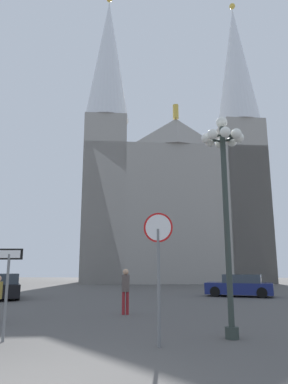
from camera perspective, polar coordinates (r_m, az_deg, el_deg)
The scene contains 7 objects.
cathedral at distance 45.70m, azimuth 4.52°, elevation 0.48°, with size 23.43×15.12×37.72m.
stop_sign at distance 8.83m, azimuth 2.33°, elevation -9.64°, with size 0.73×0.18×3.17m.
one_way_arrow_sign at distance 10.08m, azimuth -21.13°, elevation -13.04°, with size 0.70×0.07×2.31m.
street_lamp at distance 10.35m, azimuth 12.85°, elevation 1.72°, with size 1.24×1.24×6.19m.
parked_car_near_black at distance 23.28m, azimuth -21.81°, elevation -14.00°, with size 3.39×4.51×1.46m.
parked_car_far_navy at distance 24.26m, azimuth 15.21°, elevation -14.38°, with size 4.51×3.02×1.38m.
pedestrian_walking at distance 14.65m, azimuth -2.99°, elevation -14.95°, with size 0.32×0.32×1.77m.
Camera 1 is at (2.50, -5.55, 1.83)m, focal length 33.12 mm.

